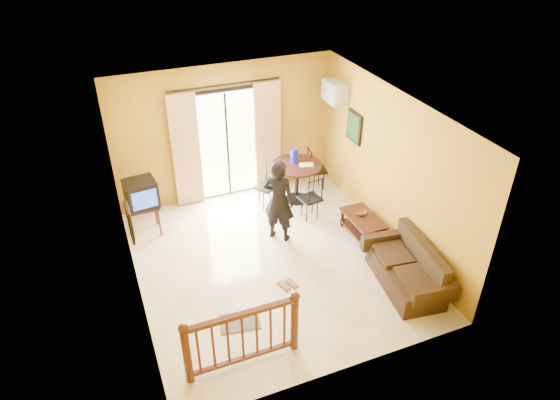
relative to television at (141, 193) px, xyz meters
name	(u,v)px	position (x,y,z in m)	size (l,w,h in m)	color
ground	(272,262)	(1.87, -1.71, -0.86)	(5.00, 5.00, 0.00)	beige
room_shell	(271,177)	(1.87, -1.71, 0.84)	(5.00, 5.00, 5.00)	white
balcony_door	(227,144)	(1.87, 0.72, 0.33)	(2.25, 0.14, 2.46)	black
tv_table	(142,209)	(-0.03, 0.00, -0.33)	(0.61, 0.51, 0.61)	black
television	(141,193)	(0.00, 0.00, 0.00)	(0.60, 0.56, 0.50)	black
picture_left	(130,222)	(-0.35, -1.91, 0.69)	(0.05, 0.42, 0.52)	black
dining_table	(297,172)	(3.09, 0.00, -0.20)	(1.00, 1.00, 0.83)	black
water_jug	(294,156)	(3.07, 0.11, 0.12)	(0.16, 0.16, 0.29)	#121BAC
serving_tray	(307,165)	(3.25, -0.10, -0.02)	(0.28, 0.18, 0.02)	white
dining_chairs	(298,203)	(3.05, -0.15, -0.86)	(1.74, 1.44, 0.95)	black
air_conditioner	(334,92)	(3.96, 0.24, 1.29)	(0.31, 0.60, 0.40)	silver
botanical_print	(354,127)	(4.09, -0.41, 0.79)	(0.05, 0.50, 0.60)	black
coffee_table	(363,223)	(3.72, -1.62, -0.58)	(0.51, 0.93, 0.41)	black
bowl	(361,213)	(3.72, -1.52, -0.42)	(0.20, 0.20, 0.06)	brown
sofa	(408,270)	(3.72, -3.07, -0.57)	(0.94, 1.71, 0.77)	#2F2012
standing_person	(279,200)	(2.26, -1.08, -0.06)	(0.59, 0.38, 1.61)	black
stair_balustrade	(242,334)	(0.72, -3.61, -0.30)	(1.63, 0.13, 1.04)	#471E0F
doormat	(240,322)	(0.90, -2.87, -0.85)	(0.60, 0.40, 0.02)	#5C5249
sandals	(288,285)	(1.89, -2.38, -0.84)	(0.31, 0.27, 0.03)	brown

